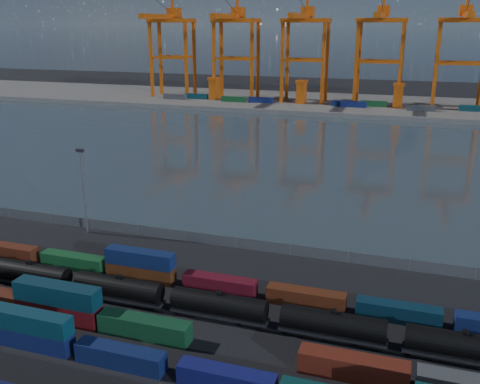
% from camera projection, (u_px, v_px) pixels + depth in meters
% --- Properties ---
extents(ground, '(700.00, 700.00, 0.00)m').
position_uv_depth(ground, '(170.00, 327.00, 71.42)').
color(ground, black).
rests_on(ground, ground).
extents(harbor_water, '(700.00, 700.00, 0.00)m').
position_uv_depth(harbor_water, '(316.00, 154.00, 166.48)').
color(harbor_water, '#303D45').
rests_on(harbor_water, ground).
extents(far_quay, '(700.00, 70.00, 2.00)m').
position_uv_depth(far_quay, '(356.00, 105.00, 261.25)').
color(far_quay, '#514F4C').
rests_on(far_quay, ground).
extents(container_row_south, '(125.62, 2.28, 4.86)m').
position_uv_depth(container_row_south, '(156.00, 358.00, 61.38)').
color(container_row_south, '#3B3D40').
rests_on(container_row_south, ground).
extents(container_row_mid, '(142.61, 2.54, 5.41)m').
position_uv_depth(container_row_mid, '(267.00, 347.00, 63.81)').
color(container_row_mid, '#373A3C').
rests_on(container_row_mid, ground).
extents(container_row_north, '(115.64, 2.31, 4.92)m').
position_uv_depth(container_row_north, '(116.00, 266.00, 85.72)').
color(container_row_north, navy).
rests_on(container_row_north, ground).
extents(tanker_string, '(137.86, 2.98, 4.26)m').
position_uv_depth(tanker_string, '(333.00, 325.00, 68.04)').
color(tanker_string, black).
rests_on(tanker_string, ground).
extents(waterfront_fence, '(160.12, 0.12, 2.20)m').
position_uv_depth(waterfront_fence, '(237.00, 243.00, 96.47)').
color(waterfront_fence, '#595B5E').
rests_on(waterfront_fence, ground).
extents(yard_light_mast, '(1.60, 0.40, 16.60)m').
position_uv_depth(yard_light_mast, '(83.00, 187.00, 101.16)').
color(yard_light_mast, slate).
rests_on(yard_light_mast, ground).
extents(gantry_cranes, '(197.44, 43.08, 58.34)m').
position_uv_depth(gantry_cranes, '(342.00, 31.00, 247.13)').
color(gantry_cranes, '#D0550E').
rests_on(gantry_cranes, ground).
extents(quay_containers, '(172.58, 10.99, 2.60)m').
position_uv_depth(quay_containers, '(329.00, 103.00, 250.69)').
color(quay_containers, navy).
rests_on(quay_containers, far_quay).
extents(straddle_carriers, '(140.00, 7.00, 11.10)m').
position_uv_depth(straddle_carriers, '(349.00, 93.00, 250.90)').
color(straddle_carriers, '#D0550E').
rests_on(straddle_carriers, far_quay).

